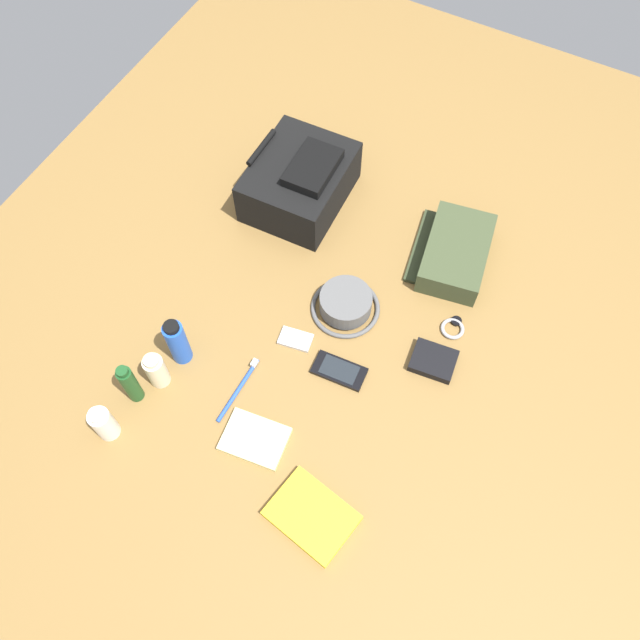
# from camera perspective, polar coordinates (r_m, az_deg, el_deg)

# --- Properties ---
(ground_plane) EXTENTS (2.64, 2.02, 0.02)m
(ground_plane) POSITION_cam_1_polar(r_m,az_deg,el_deg) (1.74, 0.00, -0.82)
(ground_plane) COLOR brown
(ground_plane) RESTS_ON ground
(backpack) EXTENTS (0.32, 0.26, 0.17)m
(backpack) POSITION_cam_1_polar(r_m,az_deg,el_deg) (1.91, -1.74, 11.86)
(backpack) COLOR black
(backpack) RESTS_ON ground_plane
(toiletry_pouch) EXTENTS (0.29, 0.24, 0.08)m
(toiletry_pouch) POSITION_cam_1_polar(r_m,az_deg,el_deg) (1.84, 11.52, 5.72)
(toiletry_pouch) COLOR #384228
(toiletry_pouch) RESTS_ON ground_plane
(bucket_hat) EXTENTS (0.18, 0.18, 0.06)m
(bucket_hat) POSITION_cam_1_polar(r_m,az_deg,el_deg) (1.73, 2.22, 1.39)
(bucket_hat) COLOR #545454
(bucket_hat) RESTS_ON ground_plane
(toothpaste_tube) EXTENTS (0.05, 0.05, 0.12)m
(toothpaste_tube) POSITION_cam_1_polar(r_m,az_deg,el_deg) (1.64, -18.16, -8.46)
(toothpaste_tube) COLOR white
(toothpaste_tube) RESTS_ON ground_plane
(shampoo_bottle) EXTENTS (0.04, 0.04, 0.15)m
(shampoo_bottle) POSITION_cam_1_polar(r_m,az_deg,el_deg) (1.64, -16.07, -5.30)
(shampoo_bottle) COLOR #19471E
(shampoo_bottle) RESTS_ON ground_plane
(lotion_bottle) EXTENTS (0.05, 0.05, 0.12)m
(lotion_bottle) POSITION_cam_1_polar(r_m,az_deg,el_deg) (1.66, -13.94, -4.23)
(lotion_bottle) COLOR beige
(lotion_bottle) RESTS_ON ground_plane
(deodorant_spray) EXTENTS (0.05, 0.05, 0.16)m
(deodorant_spray) POSITION_cam_1_polar(r_m,az_deg,el_deg) (1.66, -12.20, -1.85)
(deodorant_spray) COLOR blue
(deodorant_spray) RESTS_ON ground_plane
(paperback_novel) EXTENTS (0.17, 0.21, 0.02)m
(paperback_novel) POSITION_cam_1_polar(r_m,az_deg,el_deg) (1.55, -0.72, -16.52)
(paperback_novel) COLOR yellow
(paperback_novel) RESTS_ON ground_plane
(cell_phone) EXTENTS (0.08, 0.14, 0.01)m
(cell_phone) POSITION_cam_1_polar(r_m,az_deg,el_deg) (1.67, 1.67, -4.39)
(cell_phone) COLOR black
(cell_phone) RESTS_ON ground_plane
(media_player) EXTENTS (0.07, 0.09, 0.01)m
(media_player) POSITION_cam_1_polar(r_m,az_deg,el_deg) (1.71, -2.11, -1.67)
(media_player) COLOR #B7B7BC
(media_player) RESTS_ON ground_plane
(wristwatch) EXTENTS (0.07, 0.06, 0.01)m
(wristwatch) POSITION_cam_1_polar(r_m,az_deg,el_deg) (1.75, 11.40, -0.65)
(wristwatch) COLOR #99999E
(wristwatch) RESTS_ON ground_plane
(toothbrush) EXTENTS (0.19, 0.01, 0.02)m
(toothbrush) POSITION_cam_1_polar(r_m,az_deg,el_deg) (1.66, -6.88, -5.70)
(toothbrush) COLOR blue
(toothbrush) RESTS_ON ground_plane
(wallet) EXTENTS (0.10, 0.12, 0.02)m
(wallet) POSITION_cam_1_polar(r_m,az_deg,el_deg) (1.69, 9.75, -3.49)
(wallet) COLOR black
(wallet) RESTS_ON ground_plane
(notepad) EXTENTS (0.13, 0.16, 0.02)m
(notepad) POSITION_cam_1_polar(r_m,az_deg,el_deg) (1.61, -5.64, -10.18)
(notepad) COLOR beige
(notepad) RESTS_ON ground_plane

